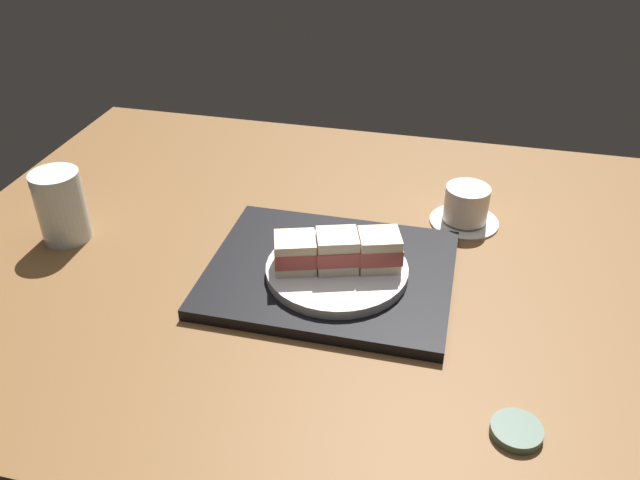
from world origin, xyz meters
The scene contains 9 objects.
ground_plane centered at (0.00, 0.00, -1.50)cm, with size 140.00×100.00×3.00cm, color brown.
serving_tray centered at (-2.52, -6.01, 0.93)cm, with size 37.41×30.22×1.85cm, color black.
sandwich_plate centered at (-1.19, -7.30, 2.59)cm, with size 21.63×21.63×1.48cm, color silver.
sandwich_near centered at (-7.21, -9.03, 5.96)cm, with size 7.63×7.21×5.25cm.
sandwich_middle centered at (-1.19, -7.30, 6.16)cm, with size 7.86×7.52×5.66cm.
sandwich_far centered at (4.83, -5.58, 6.11)cm, with size 7.77×7.30×5.55cm.
coffee_cup centered at (16.88, 15.58, 3.21)cm, with size 12.07×12.61×6.99cm.
drinking_glass centered at (-48.51, -5.23, 6.14)cm, with size 7.96×7.96×12.29cm, color silver.
small_sauce_dish centered at (25.39, -30.76, 0.56)cm, with size 6.13×6.13×1.13cm, color #4C6051.
Camera 1 is at (15.16, -86.08, 61.01)cm, focal length 36.74 mm.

